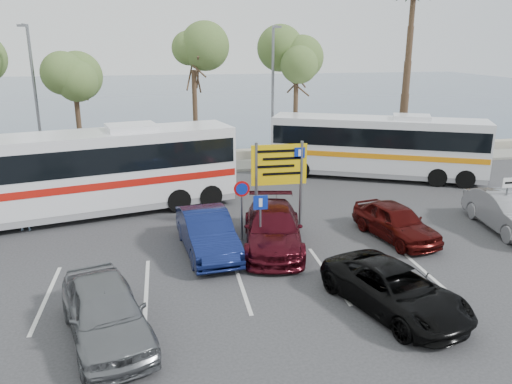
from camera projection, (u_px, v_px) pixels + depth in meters
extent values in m
plane|color=#2F2F31|center=(271.00, 265.00, 16.91)|extent=(120.00, 120.00, 0.00)
cube|color=gray|center=(222.00, 166.00, 30.07)|extent=(44.00, 2.40, 0.15)
cube|color=#A09980|center=(218.00, 156.00, 31.89)|extent=(48.00, 0.80, 0.60)
plane|color=#465770|center=(185.00, 94.00, 73.41)|extent=(140.00, 140.00, 0.00)
cylinder|color=#382619|center=(79.00, 128.00, 27.93)|extent=(0.28, 0.28, 5.04)
cylinder|color=#382619|center=(195.00, 119.00, 28.98)|extent=(0.28, 0.28, 5.60)
cylinder|color=#382619|center=(295.00, 120.00, 30.09)|extent=(0.28, 0.28, 5.18)
cylinder|color=#382619|center=(407.00, 78.00, 30.61)|extent=(0.48, 0.48, 10.00)
cylinder|color=slate|center=(36.00, 102.00, 26.78)|extent=(0.16, 0.16, 8.00)
cylinder|color=slate|center=(24.00, 25.00, 25.22)|extent=(0.12, 0.90, 0.12)
cube|color=slate|center=(22.00, 25.00, 24.76)|extent=(0.45, 0.25, 0.12)
cylinder|color=slate|center=(273.00, 98.00, 29.04)|extent=(0.16, 0.16, 8.00)
cylinder|color=slate|center=(275.00, 26.00, 27.48)|extent=(0.12, 0.90, 0.12)
cube|color=slate|center=(277.00, 27.00, 27.02)|extent=(0.45, 0.25, 0.12)
cylinder|color=slate|center=(256.00, 188.00, 19.42)|extent=(0.12, 0.12, 3.60)
cylinder|color=slate|center=(301.00, 186.00, 19.73)|extent=(0.12, 0.12, 3.60)
cube|color=yellow|center=(279.00, 165.00, 19.32)|extent=(2.20, 0.06, 1.60)
cube|color=#0C2699|center=(300.00, 153.00, 19.28)|extent=(0.42, 0.01, 0.42)
cylinder|color=slate|center=(242.00, 213.00, 18.75)|extent=(0.07, 0.07, 2.20)
cylinder|color=#B20C0C|center=(242.00, 189.00, 18.44)|extent=(0.60, 0.03, 0.60)
cylinder|color=slate|center=(260.00, 227.00, 17.31)|extent=(0.07, 0.07, 2.20)
cube|color=#0C2699|center=(261.00, 202.00, 17.03)|extent=(0.50, 0.03, 0.50)
cylinder|color=slate|center=(505.00, 204.00, 19.71)|extent=(0.07, 0.07, 2.20)
cube|color=white|center=(509.00, 183.00, 19.43)|extent=(0.50, 0.03, 0.40)
cube|color=silver|center=(91.00, 168.00, 21.30)|extent=(12.64, 5.60, 3.04)
cube|color=black|center=(89.00, 156.00, 21.14)|extent=(12.41, 5.58, 1.08)
cube|color=#B3140D|center=(92.00, 179.00, 21.44)|extent=(12.53, 5.60, 0.31)
cube|color=gray|center=(94.00, 202.00, 21.73)|extent=(12.52, 5.55, 0.57)
cube|color=silver|center=(87.00, 130.00, 20.82)|extent=(2.41, 2.11, 0.25)
cube|color=silver|center=(377.00, 144.00, 27.35)|extent=(11.35, 6.94, 2.80)
cube|color=black|center=(378.00, 135.00, 27.21)|extent=(11.16, 6.88, 1.00)
cube|color=orange|center=(376.00, 152.00, 27.48)|extent=(11.26, 6.92, 0.28)
cube|color=gray|center=(375.00, 168.00, 27.75)|extent=(11.23, 6.87, 0.52)
cube|color=silver|center=(379.00, 116.00, 26.91)|extent=(2.36, 2.17, 0.23)
imported|color=slate|center=(105.00, 311.00, 12.52)|extent=(3.03, 4.86, 1.54)
imported|color=#101A4D|center=(207.00, 232.00, 17.75)|extent=(2.12, 4.75, 1.51)
imported|color=#430B14|center=(273.00, 228.00, 18.18)|extent=(2.94, 5.39, 1.48)
imported|color=#3F0A09|center=(396.00, 222.00, 19.03)|extent=(2.41, 4.29, 1.38)
imported|color=black|center=(395.00, 289.00, 13.91)|extent=(3.47, 5.06, 1.28)
imported|color=gray|center=(508.00, 212.00, 19.84)|extent=(2.11, 4.78, 1.52)
imported|color=#84A3C0|center=(23.00, 211.00, 19.82)|extent=(0.61, 0.42, 1.61)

